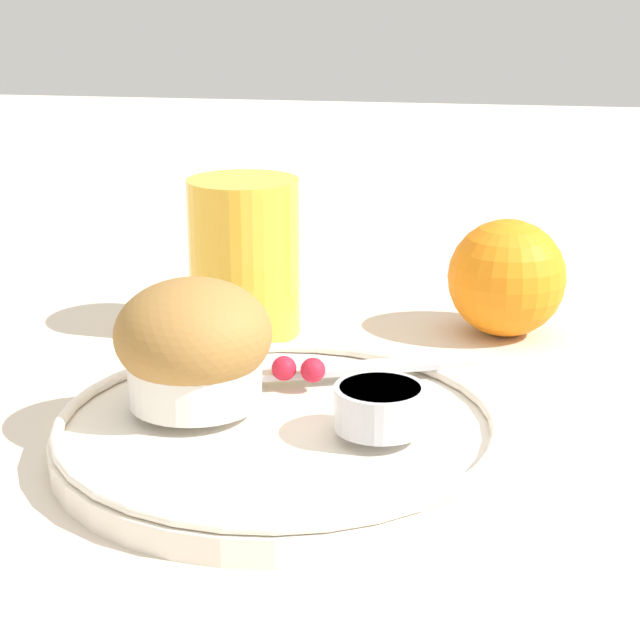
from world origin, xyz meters
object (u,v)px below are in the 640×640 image
at_px(muffin, 194,345).
at_px(juice_glass, 244,257).
at_px(butter_knife, 327,370).
at_px(orange_fruit, 507,278).

bearing_deg(muffin, juice_glass, 94.89).
height_order(muffin, butter_knife, muffin).
distance_m(muffin, butter_knife, 0.09).
height_order(muffin, orange_fruit, muffin).
bearing_deg(orange_fruit, juice_glass, -172.25).
xyz_separation_m(butter_knife, orange_fruit, (0.10, 0.14, 0.02)).
distance_m(butter_knife, orange_fruit, 0.18).
xyz_separation_m(butter_knife, juice_glass, (-0.08, 0.12, 0.03)).
bearing_deg(butter_knife, muffin, -159.85).
height_order(butter_knife, orange_fruit, orange_fruit).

